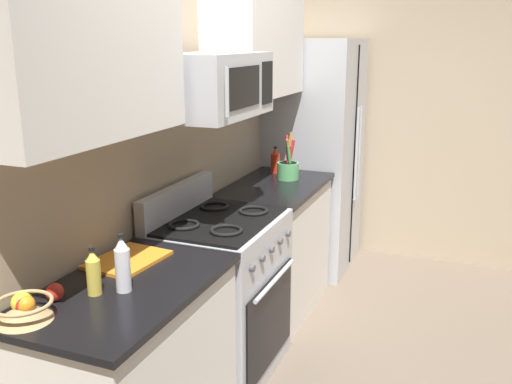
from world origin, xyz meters
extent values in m
cube|color=tan|center=(0.00, 1.04, 1.30)|extent=(8.00, 0.10, 2.60)
cube|color=black|center=(-0.88, 0.68, 0.90)|extent=(0.99, 0.58, 0.03)
cube|color=#B2B5BA|center=(0.00, 0.68, 0.46)|extent=(0.76, 0.58, 0.91)
cube|color=black|center=(0.00, 0.38, 0.36)|extent=(0.67, 0.01, 0.51)
cylinder|color=#B2B5BA|center=(0.00, 0.35, 0.62)|extent=(0.57, 0.02, 0.02)
cube|color=black|center=(0.00, 0.68, 0.92)|extent=(0.73, 0.53, 0.02)
cube|color=#B2B5BA|center=(0.00, 0.94, 1.00)|extent=(0.76, 0.06, 0.18)
torus|color=black|center=(-0.18, 0.55, 0.93)|extent=(0.17, 0.17, 0.02)
torus|color=black|center=(0.18, 0.55, 0.93)|extent=(0.17, 0.17, 0.02)
torus|color=black|center=(-0.18, 0.80, 0.93)|extent=(0.17, 0.17, 0.02)
torus|color=black|center=(0.18, 0.80, 0.93)|extent=(0.17, 0.17, 0.02)
cylinder|color=#4C4C51|center=(-0.27, 0.37, 0.79)|extent=(0.04, 0.02, 0.04)
cylinder|color=#4C4C51|center=(-0.14, 0.37, 0.79)|extent=(0.04, 0.02, 0.04)
cylinder|color=#4C4C51|center=(0.00, 0.37, 0.79)|extent=(0.04, 0.02, 0.04)
cylinder|color=#4C4C51|center=(0.14, 0.37, 0.79)|extent=(0.04, 0.02, 0.04)
cylinder|color=#4C4C51|center=(0.27, 0.37, 0.79)|extent=(0.04, 0.02, 0.04)
cube|color=silver|center=(0.88, 0.68, 0.44)|extent=(0.94, 0.54, 0.88)
cube|color=black|center=(0.88, 0.68, 0.90)|extent=(0.98, 0.58, 0.03)
cube|color=#B2B5BA|center=(1.79, 0.66, 0.94)|extent=(0.80, 0.65, 1.88)
cube|color=black|center=(1.79, 0.33, 0.94)|extent=(0.01, 0.01, 1.78)
cylinder|color=#B2B5BA|center=(1.74, 0.30, 0.99)|extent=(0.02, 0.02, 0.75)
cylinder|color=#B2B5BA|center=(1.84, 0.30, 0.99)|extent=(0.02, 0.02, 0.75)
cube|color=tan|center=(2.29, 0.00, 1.30)|extent=(0.10, 8.00, 2.60)
cube|color=#B2B5BA|center=(0.00, 0.71, 1.64)|extent=(0.72, 0.40, 0.32)
cube|color=black|center=(-0.06, 0.50, 1.64)|extent=(0.39, 0.01, 0.20)
cube|color=black|center=(0.26, 0.50, 1.64)|extent=(0.14, 0.01, 0.23)
cylinder|color=#B2B5BA|center=(-0.32, 0.48, 1.64)|extent=(0.02, 0.02, 0.23)
cube|color=silver|center=(-0.89, 0.82, 1.88)|extent=(0.98, 0.34, 0.75)
cube|color=silver|center=(0.88, 0.82, 1.88)|extent=(0.97, 0.34, 0.75)
cylinder|color=#59AD66|center=(1.06, 0.65, 0.97)|extent=(0.15, 0.15, 0.12)
cylinder|color=black|center=(1.06, 0.65, 0.98)|extent=(0.13, 0.13, 0.10)
cylinder|color=orange|center=(1.08, 0.65, 1.09)|extent=(0.03, 0.05, 0.31)
cylinder|color=green|center=(1.04, 0.63, 1.04)|extent=(0.04, 0.04, 0.22)
cylinder|color=olive|center=(1.05, 0.64, 1.07)|extent=(0.07, 0.04, 0.27)
cylinder|color=red|center=(1.06, 0.65, 1.08)|extent=(0.06, 0.05, 0.29)
cylinder|color=red|center=(1.08, 0.64, 1.06)|extent=(0.05, 0.08, 0.26)
cylinder|color=red|center=(1.06, 0.64, 1.04)|extent=(0.04, 0.05, 0.22)
cone|color=tan|center=(-1.27, 0.84, 0.94)|extent=(0.20, 0.20, 0.07)
torus|color=tan|center=(-1.27, 0.84, 0.98)|extent=(0.21, 0.21, 0.01)
sphere|color=red|center=(-1.26, 0.84, 0.97)|extent=(0.07, 0.07, 0.07)
sphere|color=orange|center=(-1.26, 0.83, 0.97)|extent=(0.07, 0.07, 0.07)
sphere|color=yellow|center=(-1.26, 0.85, 0.97)|extent=(0.07, 0.07, 0.07)
sphere|color=red|center=(-1.10, 0.84, 0.94)|extent=(0.07, 0.07, 0.07)
cube|color=orange|center=(-0.67, 0.81, 0.92)|extent=(0.36, 0.29, 0.02)
cylinder|color=gold|center=(-1.00, 0.74, 0.98)|extent=(0.06, 0.06, 0.14)
cone|color=gold|center=(-1.00, 0.74, 1.07)|extent=(0.05, 0.05, 0.04)
cylinder|color=black|center=(-1.00, 0.74, 1.10)|extent=(0.02, 0.02, 0.01)
cylinder|color=silver|center=(-0.93, 0.65, 1.00)|extent=(0.06, 0.06, 0.17)
cone|color=silver|center=(-0.93, 0.65, 1.11)|extent=(0.05, 0.05, 0.05)
cylinder|color=black|center=(-0.93, 0.65, 1.14)|extent=(0.02, 0.02, 0.01)
cylinder|color=red|center=(1.22, 0.80, 0.98)|extent=(0.07, 0.07, 0.14)
cone|color=red|center=(1.22, 0.80, 1.07)|extent=(0.06, 0.06, 0.04)
cylinder|color=black|center=(1.22, 0.80, 1.10)|extent=(0.03, 0.03, 0.01)
camera|label=1|loc=(-2.64, -0.60, 1.87)|focal=39.56mm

